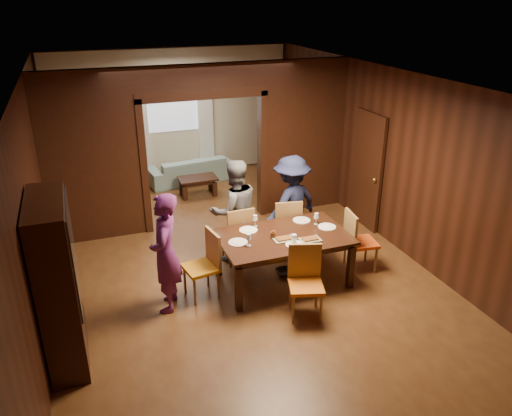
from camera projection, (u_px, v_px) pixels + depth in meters
name	position (u px, v px, depth m)	size (l,w,h in m)	color
floor	(233.00, 260.00, 8.08)	(9.00, 9.00, 0.00)	#512C16
ceiling	(230.00, 78.00, 6.93)	(5.50, 9.00, 0.02)	silver
room_walls	(200.00, 140.00, 9.11)	(5.52, 9.01, 2.90)	black
person_purple	(165.00, 253.00, 6.57)	(0.61, 0.40, 1.67)	#632264
person_grey	(234.00, 211.00, 7.82)	(0.81, 0.63, 1.67)	#5A5B62
person_navy	(291.00, 204.00, 8.13)	(1.05, 0.61, 1.63)	#161A37
sofa	(191.00, 169.00, 11.35)	(1.93, 0.76, 0.56)	#83ABAC
serving_bowl	(286.00, 228.00, 7.37)	(0.29, 0.29, 0.07)	black
dining_table	(283.00, 258.00, 7.37)	(1.87, 1.16, 0.76)	black
coffee_table	(198.00, 186.00, 10.58)	(0.80, 0.50, 0.40)	black
chair_left	(201.00, 266.00, 6.96)	(0.44, 0.44, 0.97)	orange
chair_right	(362.00, 241.00, 7.66)	(0.44, 0.44, 0.97)	#DA4A14
chair_far_l	(237.00, 233.00, 7.89)	(0.44, 0.44, 0.97)	#EA4116
chair_far_r	(286.00, 225.00, 8.18)	(0.44, 0.44, 0.97)	#CA4C13
chair_near	(306.00, 284.00, 6.53)	(0.44, 0.44, 0.97)	orange
hutch	(58.00, 283.00, 5.59)	(0.40, 1.20, 2.00)	black
door_right	(367.00, 170.00, 8.95)	(0.06, 0.90, 2.10)	black
window_far	(172.00, 103.00, 11.23)	(1.20, 0.03, 1.30)	silver
curtain_left	(140.00, 126.00, 11.14)	(0.35, 0.06, 2.40)	white
curtain_right	(205.00, 120.00, 11.61)	(0.35, 0.06, 2.40)	white
plate_left	(238.00, 242.00, 7.00)	(0.27, 0.27, 0.01)	silver
plate_far_l	(248.00, 230.00, 7.36)	(0.27, 0.27, 0.01)	white
plate_far_r	(302.00, 220.00, 7.67)	(0.27, 0.27, 0.01)	silver
plate_right	(327.00, 227.00, 7.46)	(0.27, 0.27, 0.01)	white
plate_near	(295.00, 245.00, 6.93)	(0.27, 0.27, 0.01)	silver
platter_a	(284.00, 239.00, 7.08)	(0.30, 0.20, 0.04)	gray
platter_b	(310.00, 239.00, 7.07)	(0.30, 0.20, 0.04)	gray
wineglass_left	(249.00, 240.00, 6.89)	(0.08, 0.08, 0.18)	silver
wineglass_far	(255.00, 221.00, 7.46)	(0.08, 0.08, 0.18)	silver
wineglass_right	(316.00, 219.00, 7.53)	(0.08, 0.08, 0.18)	silver
tumbler	(294.00, 239.00, 6.95)	(0.07, 0.07, 0.14)	silver
condiment_jar	(273.00, 234.00, 7.12)	(0.08, 0.08, 0.11)	#512913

